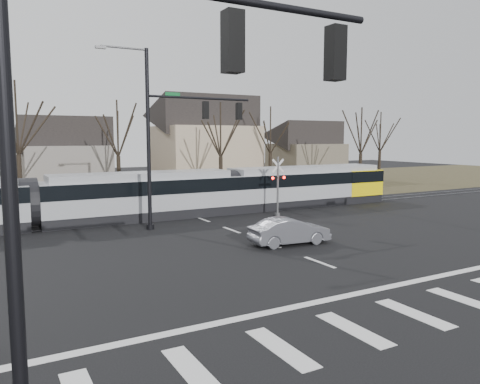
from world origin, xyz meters
TOP-DOWN VIEW (x-y plane):
  - ground at (0.00, 0.00)m, footprint 140.00×140.00m
  - grass_verge at (0.00, 32.00)m, footprint 140.00×28.00m
  - crosswalk at (0.00, -4.00)m, footprint 27.00×2.60m
  - stop_line at (0.00, -1.80)m, footprint 28.00×0.35m
  - lane_dashes at (0.00, 16.00)m, footprint 0.18×30.00m
  - rail_pair at (0.00, 15.80)m, footprint 90.00×1.52m
  - tram at (-3.53, 16.00)m, footprint 40.21×2.99m
  - sedan at (0.84, 5.43)m, footprint 2.09×4.28m
  - signal_pole_near_left at (-10.41, -6.00)m, footprint 9.28×0.44m
  - signal_pole_far at (-2.41, 12.50)m, footprint 9.28×0.44m
  - rail_crossing_signal at (5.00, 12.79)m, footprint 1.08×0.36m
  - tree_row at (2.00, 26.00)m, footprint 59.20×7.20m
  - house_b at (-5.00, 36.00)m, footprint 8.64×7.56m
  - house_c at (9.00, 33.00)m, footprint 10.80×8.64m
  - house_d at (24.00, 35.00)m, footprint 8.64×7.56m

SIDE VIEW (x-z plane):
  - ground at x=0.00m, z-range 0.00..0.00m
  - grass_verge at x=0.00m, z-range 0.00..0.01m
  - crosswalk at x=0.00m, z-range 0.00..0.01m
  - stop_line at x=0.00m, z-range 0.00..0.01m
  - lane_dashes at x=0.00m, z-range 0.00..0.01m
  - rail_pair at x=0.00m, z-range 0.00..0.06m
  - sedan at x=0.84m, z-range 0.00..1.33m
  - tram at x=-3.53m, z-range 0.14..3.19m
  - rail_crossing_signal at x=5.00m, z-range -0.11..3.89m
  - house_b at x=-5.00m, z-range 0.14..7.79m
  - house_d at x=24.00m, z-range 0.14..7.79m
  - tree_row at x=2.00m, z-range 0.00..10.00m
  - house_c at x=9.00m, z-range 0.18..10.28m
  - signal_pole_near_left at x=-10.41m, z-range 0.60..10.80m
  - signal_pole_far at x=-2.41m, z-range 0.60..10.80m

